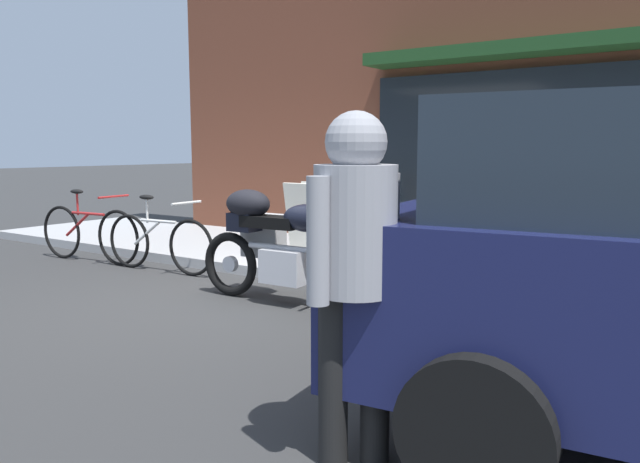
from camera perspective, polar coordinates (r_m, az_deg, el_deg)
ground_plane at (r=6.14m, az=-9.61°, el=-6.40°), size 80.00×80.00×0.00m
touring_motorcycle at (r=5.92m, az=-3.59°, el=-0.85°), size 2.13×0.63×1.40m
parked_bicycle at (r=7.69m, az=-14.60°, el=-0.89°), size 1.67×0.48×0.92m
pedestrian_walking at (r=2.83m, az=3.23°, el=-1.47°), size 0.46×0.55×1.65m
sandwich_board_sign at (r=7.62m, az=-0.84°, el=1.00°), size 0.55×0.41×0.94m
second_bicycle_by_cafe at (r=8.63m, az=-20.48°, el=-0.09°), size 1.78×0.48×0.95m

